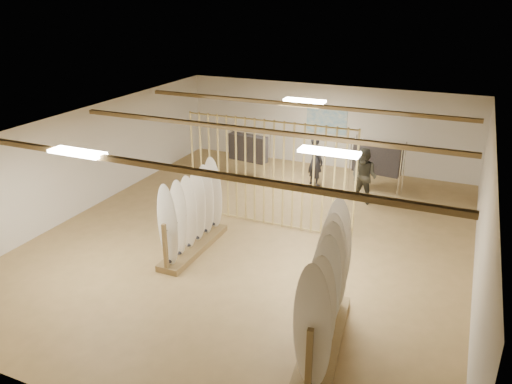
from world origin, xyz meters
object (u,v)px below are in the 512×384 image
at_px(rack_left, 193,224).
at_px(clothing_rack_b, 377,158).
at_px(clothing_rack_a, 248,148).
at_px(shopper_b, 364,173).
at_px(shopper_a, 315,158).
at_px(rack_right, 324,310).

relative_size(rack_left, clothing_rack_b, 1.50).
bearing_deg(clothing_rack_a, clothing_rack_b, 12.42).
bearing_deg(clothing_rack_b, shopper_b, -90.73).
xyz_separation_m(clothing_rack_b, shopper_a, (-1.84, -0.22, -0.15)).
relative_size(rack_right, shopper_a, 1.55).
relative_size(rack_left, clothing_rack_a, 1.63).
xyz_separation_m(rack_right, clothing_rack_a, (-4.67, 7.23, 0.21)).
height_order(rack_left, clothing_rack_a, rack_left).
relative_size(rack_right, clothing_rack_b, 1.73).
relative_size(rack_left, rack_right, 0.87).
xyz_separation_m(rack_left, shopper_b, (3.01, 4.37, 0.24)).
bearing_deg(rack_right, shopper_a, 101.49).
relative_size(rack_left, shopper_a, 1.34).
distance_m(clothing_rack_b, shopper_a, 1.86).
bearing_deg(shopper_a, rack_left, 105.81).
height_order(rack_right, shopper_a, rack_right).
bearing_deg(rack_left, shopper_a, 75.26).
bearing_deg(rack_left, clothing_rack_a, 99.67).
height_order(clothing_rack_a, shopper_b, shopper_b).
bearing_deg(shopper_a, clothing_rack_a, 32.69).
xyz_separation_m(rack_right, shopper_a, (-2.44, 7.33, 0.15)).
bearing_deg(shopper_a, shopper_b, -175.66).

